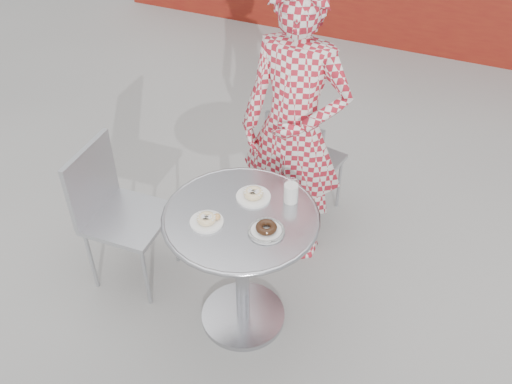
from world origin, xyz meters
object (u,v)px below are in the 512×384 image
at_px(chair_far, 304,182).
at_px(plate_far, 253,195).
at_px(plate_near, 207,220).
at_px(chair_left, 131,240).
at_px(plate_checker, 266,230).
at_px(milk_cup, 291,192).
at_px(bistro_table, 242,243).
at_px(seated_person, 294,130).

distance_m(chair_far, plate_far, 0.95).
relative_size(chair_far, plate_near, 5.16).
xyz_separation_m(chair_left, plate_checker, (0.86, -0.10, 0.50)).
bearing_deg(chair_far, chair_left, 61.86).
relative_size(chair_far, chair_left, 0.94).
relative_size(chair_far, plate_far, 4.79).
relative_size(plate_far, milk_cup, 1.43).
distance_m(plate_far, milk_cup, 0.18).
distance_m(bistro_table, seated_person, 0.70).
bearing_deg(plate_far, bistro_table, -90.67).
bearing_deg(bistro_table, plate_near, -138.94).
relative_size(plate_checker, milk_cup, 1.43).
height_order(chair_far, plate_checker, chair_far).
distance_m(plate_near, plate_checker, 0.27).
xyz_separation_m(seated_person, plate_checker, (0.13, -0.71, -0.06)).
xyz_separation_m(chair_far, seated_person, (0.01, -0.29, 0.57)).
distance_m(seated_person, plate_far, 0.52).
bearing_deg(milk_cup, chair_left, -171.15).
bearing_deg(seated_person, chair_far, 94.41).
height_order(plate_far, milk_cup, milk_cup).
xyz_separation_m(chair_left, plate_far, (0.71, 0.09, 0.50)).
relative_size(seated_person, plate_far, 9.90).
bearing_deg(bistro_table, milk_cup, 47.12).
height_order(seated_person, plate_near, seated_person).
relative_size(chair_left, seated_person, 0.51).
bearing_deg(plate_far, plate_checker, -52.56).
height_order(chair_far, seated_person, seated_person).
height_order(bistro_table, plate_checker, plate_checker).
height_order(chair_far, milk_cup, milk_cup).
bearing_deg(seated_person, plate_far, -89.73).
relative_size(chair_far, plate_checker, 4.78).
bearing_deg(plate_far, chair_left, -172.77).
distance_m(bistro_table, milk_cup, 0.35).
xyz_separation_m(plate_near, milk_cup, (0.29, 0.29, 0.04)).
bearing_deg(milk_cup, chair_far, 102.89).
height_order(chair_left, plate_checker, chair_left).
distance_m(plate_checker, milk_cup, 0.24).
distance_m(bistro_table, chair_left, 0.77).
distance_m(bistro_table, chair_far, 0.99).
bearing_deg(seated_person, bistro_table, -89.57).
height_order(seated_person, plate_far, seated_person).
bearing_deg(bistro_table, plate_checker, -19.52).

